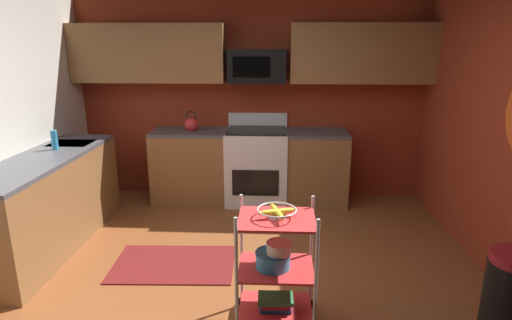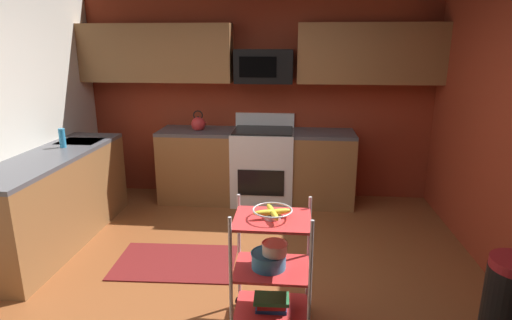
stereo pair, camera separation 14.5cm
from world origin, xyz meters
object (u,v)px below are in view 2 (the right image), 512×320
at_px(rolling_cart, 272,268).
at_px(trash_can, 511,307).
at_px(microwave, 264,66).
at_px(dish_soap_bottle, 62,138).
at_px(mixing_bowl_small, 275,248).
at_px(oven_range, 263,165).
at_px(fruit_bowl, 272,212).
at_px(kettle, 198,124).
at_px(mixing_bowl_large, 269,259).
at_px(book_stack, 271,303).

distance_m(rolling_cart, trash_can, 1.56).
height_order(microwave, dish_soap_bottle, microwave).
xyz_separation_m(mixing_bowl_small, trash_can, (1.53, -0.10, -0.29)).
bearing_deg(oven_range, rolling_cart, -84.06).
relative_size(fruit_bowl, kettle, 1.03).
xyz_separation_m(mixing_bowl_large, book_stack, (0.02, -0.00, -0.34)).
distance_m(oven_range, trash_can, 3.16).
distance_m(mixing_bowl_large, book_stack, 0.34).
distance_m(book_stack, trash_can, 1.56).
bearing_deg(oven_range, mixing_bowl_large, -84.58).
xyz_separation_m(rolling_cart, mixing_bowl_small, (0.02, -0.02, 0.17)).
distance_m(fruit_bowl, dish_soap_bottle, 2.68).
distance_m(oven_range, microwave, 1.23).
bearing_deg(mixing_bowl_large, fruit_bowl, 0.00).
distance_m(oven_range, fruit_bowl, 2.52).
distance_m(microwave, mixing_bowl_small, 2.83).
bearing_deg(kettle, dish_soap_bottle, -138.79).
distance_m(mixing_bowl_small, kettle, 2.74).
height_order(fruit_bowl, dish_soap_bottle, dish_soap_bottle).
relative_size(mixing_bowl_large, kettle, 0.95).
distance_m(microwave, fruit_bowl, 2.72).
distance_m(mixing_bowl_small, book_stack, 0.44).
bearing_deg(dish_soap_bottle, mixing_bowl_small, -32.21).
relative_size(fruit_bowl, mixing_bowl_large, 1.08).
distance_m(microwave, rolling_cart, 2.88).
distance_m(rolling_cart, fruit_bowl, 0.42).
bearing_deg(book_stack, rolling_cart, 0.00).
height_order(fruit_bowl, trash_can, fruit_bowl).
relative_size(rolling_cart, mixing_bowl_large, 3.63).
xyz_separation_m(rolling_cart, kettle, (-1.07, 2.47, 0.54)).
height_order(book_stack, kettle, kettle).
bearing_deg(mixing_bowl_large, rolling_cart, -0.00).
bearing_deg(fruit_bowl, oven_range, 95.94).
bearing_deg(trash_can, fruit_bowl, 175.66).
bearing_deg(mixing_bowl_small, book_stack, 137.64).
bearing_deg(mixing_bowl_large, oven_range, 95.42).
height_order(microwave, kettle, microwave).
bearing_deg(oven_range, dish_soap_bottle, -152.40).
height_order(fruit_bowl, mixing_bowl_large, fruit_bowl).
bearing_deg(trash_can, dish_soap_bottle, 158.03).
relative_size(microwave, dish_soap_bottle, 3.50).
height_order(kettle, trash_can, kettle).
distance_m(dish_soap_bottle, trash_can, 4.18).
xyz_separation_m(oven_range, mixing_bowl_small, (0.28, -2.49, 0.14)).
bearing_deg(rolling_cart, fruit_bowl, 135.00).
height_order(fruit_bowl, mixing_bowl_small, fruit_bowl).
height_order(microwave, book_stack, microwave).
bearing_deg(trash_can, book_stack, 175.66).
bearing_deg(fruit_bowl, kettle, 113.45).
distance_m(fruit_bowl, trash_can, 1.65).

